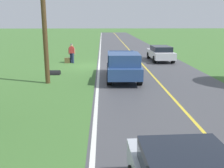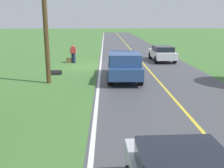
% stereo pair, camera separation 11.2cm
% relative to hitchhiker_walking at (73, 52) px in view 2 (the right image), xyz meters
% --- Properties ---
extents(ground_plane, '(200.00, 200.00, 0.00)m').
position_rel_hitchhiker_walking_xyz_m(ground_plane, '(-1.61, 1.56, -0.98)').
color(ground_plane, '#427033').
extents(road_surface, '(7.93, 120.00, 0.00)m').
position_rel_hitchhiker_walking_xyz_m(road_surface, '(-6.24, 1.56, -0.98)').
color(road_surface, '#47474C').
rests_on(road_surface, ground).
extents(lane_edge_line, '(0.16, 117.60, 0.00)m').
position_rel_hitchhiker_walking_xyz_m(lane_edge_line, '(-2.45, 1.56, -0.98)').
color(lane_edge_line, silver).
rests_on(lane_edge_line, ground).
extents(lane_centre_line, '(0.14, 117.60, 0.00)m').
position_rel_hitchhiker_walking_xyz_m(lane_centre_line, '(-6.24, 1.56, -0.98)').
color(lane_centre_line, gold).
rests_on(lane_centre_line, ground).
extents(hitchhiker_walking, '(0.62, 0.52, 1.75)m').
position_rel_hitchhiker_walking_xyz_m(hitchhiker_walking, '(0.00, 0.00, 0.00)').
color(hitchhiker_walking, navy).
rests_on(hitchhiker_walking, ground).
extents(suitcase_carried, '(0.47, 0.23, 0.48)m').
position_rel_hitchhiker_walking_xyz_m(suitcase_carried, '(0.42, 0.06, -0.74)').
color(suitcase_carried, brown).
rests_on(suitcase_carried, ground).
extents(pickup_truck_passing, '(2.19, 5.44, 1.82)m').
position_rel_hitchhiker_walking_xyz_m(pickup_truck_passing, '(-4.08, 6.91, -0.01)').
color(pickup_truck_passing, '#2D4C84').
rests_on(pickup_truck_passing, ground).
extents(sedan_near_oncoming, '(1.99, 4.43, 1.41)m').
position_rel_hitchhiker_walking_xyz_m(sedan_near_oncoming, '(-8.24, -0.89, -0.23)').
color(sedan_near_oncoming, silver).
rests_on(sedan_near_oncoming, ground).
extents(utility_pole_roadside, '(0.28, 0.28, 8.60)m').
position_rel_hitchhiker_walking_xyz_m(utility_pole_roadside, '(0.61, 7.71, 3.32)').
color(utility_pole_roadside, brown).
rests_on(utility_pole_roadside, ground).
extents(drainage_culvert, '(0.80, 0.60, 0.60)m').
position_rel_hitchhiker_walking_xyz_m(drainage_culvert, '(0.67, 5.09, -0.98)').
color(drainage_culvert, black).
rests_on(drainage_culvert, ground).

